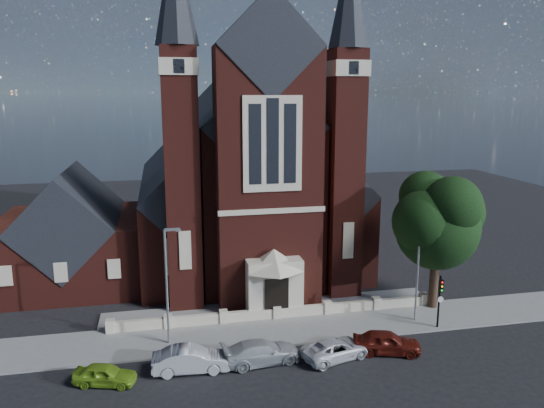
% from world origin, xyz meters
% --- Properties ---
extents(ground, '(120.00, 120.00, 0.00)m').
position_xyz_m(ground, '(0.00, 15.00, 0.00)').
color(ground, black).
rests_on(ground, ground).
extents(pavement_strip, '(60.00, 5.00, 0.12)m').
position_xyz_m(pavement_strip, '(0.00, 4.50, 0.00)').
color(pavement_strip, slate).
rests_on(pavement_strip, ground).
extents(forecourt_paving, '(26.00, 3.00, 0.14)m').
position_xyz_m(forecourt_paving, '(0.00, 8.50, 0.00)').
color(forecourt_paving, slate).
rests_on(forecourt_paving, ground).
extents(forecourt_wall, '(24.00, 0.40, 0.90)m').
position_xyz_m(forecourt_wall, '(0.00, 6.50, 0.00)').
color(forecourt_wall, beige).
rests_on(forecourt_wall, ground).
extents(church, '(20.01, 34.90, 29.20)m').
position_xyz_m(church, '(-0.00, 22.94, 8.19)').
color(church, '#531D16').
rests_on(church, ground).
extents(parish_hall, '(12.00, 12.20, 10.24)m').
position_xyz_m(parish_hall, '(-16.00, 18.00, 4.01)').
color(parish_hall, '#531D16').
rests_on(parish_hall, ground).
extents(street_tree, '(6.40, 6.60, 10.70)m').
position_xyz_m(street_tree, '(12.60, 5.71, 6.96)').
color(street_tree, black).
rests_on(street_tree, ground).
extents(street_lamp_left, '(1.16, 0.22, 8.09)m').
position_xyz_m(street_lamp_left, '(-7.91, 4.00, 4.60)').
color(street_lamp_left, gray).
rests_on(street_lamp_left, ground).
extents(street_lamp_right, '(1.16, 0.22, 8.09)m').
position_xyz_m(street_lamp_right, '(10.09, 4.00, 4.60)').
color(street_lamp_right, gray).
rests_on(street_lamp_right, ground).
extents(traffic_signal, '(0.28, 0.42, 4.00)m').
position_xyz_m(traffic_signal, '(11.00, 2.43, 2.58)').
color(traffic_signal, black).
rests_on(traffic_signal, ground).
extents(car_lime_van, '(3.90, 2.41, 1.24)m').
position_xyz_m(car_lime_van, '(-11.75, -0.32, 0.62)').
color(car_lime_van, '#73A521').
rests_on(car_lime_van, ground).
extents(car_silver_a, '(4.75, 1.86, 1.54)m').
position_xyz_m(car_silver_a, '(-6.76, 0.14, 0.77)').
color(car_silver_a, silver).
rests_on(car_silver_a, ground).
extents(car_silver_b, '(5.20, 2.55, 1.46)m').
position_xyz_m(car_silver_b, '(-2.36, 0.27, 0.73)').
color(car_silver_b, '#ACB0B4').
rests_on(car_silver_b, ground).
extents(car_white_suv, '(4.97, 3.32, 1.27)m').
position_xyz_m(car_white_suv, '(2.39, -0.16, 0.63)').
color(car_white_suv, silver).
rests_on(car_white_suv, ground).
extents(car_dark_red, '(4.73, 2.95, 1.50)m').
position_xyz_m(car_dark_red, '(5.87, -0.17, 0.75)').
color(car_dark_red, '#58160F').
rests_on(car_dark_red, ground).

